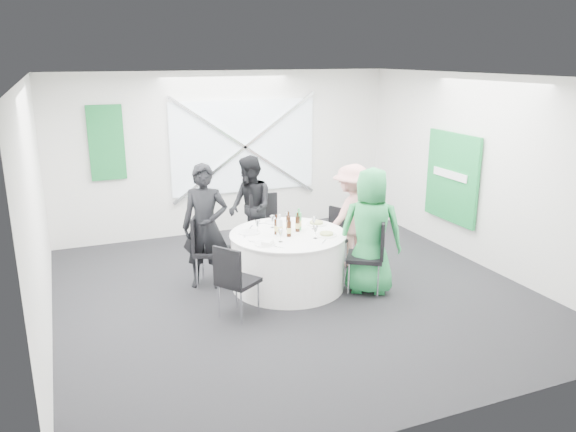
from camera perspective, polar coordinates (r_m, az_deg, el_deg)
name	(u,v)px	position (r m, az deg, el deg)	size (l,w,h in m)	color
floor	(294,292)	(7.58, 0.58, -7.68)	(6.00, 6.00, 0.00)	black
ceiling	(294,76)	(6.94, 0.65, 14.00)	(6.00, 6.00, 0.00)	white
wall_back	(227,153)	(9.91, -6.20, 6.38)	(6.00, 6.00, 0.00)	silver
wall_front	(441,271)	(4.64, 15.26, -5.38)	(6.00, 6.00, 0.00)	silver
wall_left	(37,214)	(6.60, -24.13, 0.16)	(6.00, 6.00, 0.00)	silver
wall_right	(482,172)	(8.72, 19.14, 4.26)	(6.00, 6.00, 0.00)	silver
window_panel	(244,147)	(9.94, -4.48, 7.04)	(2.60, 0.03, 1.60)	silver
window_brace_a	(245,147)	(9.90, -4.41, 7.01)	(0.05, 0.05, 3.16)	silver
window_brace_b	(245,147)	(9.90, -4.41, 7.01)	(0.05, 0.05, 3.16)	silver
green_banner	(106,143)	(9.46, -17.96, 7.08)	(0.55, 0.04, 1.20)	#156C31
green_sign	(452,178)	(9.17, 16.30, 3.77)	(0.05, 1.20, 1.40)	#18863B
banquet_table	(288,260)	(7.60, 0.00, -4.49)	(1.56, 1.56, 0.76)	white
chair_back	(266,222)	(8.55, -2.30, -0.60)	(0.50, 0.51, 1.02)	black
chair_back_left	(205,245)	(7.69, -8.40, -2.89)	(0.60, 0.59, 0.98)	black
chair_back_right	(335,233)	(8.30, 4.76, -1.77)	(0.54, 0.53, 0.88)	black
chair_front_right	(373,250)	(7.41, 8.59, -3.45)	(0.64, 0.64, 1.02)	black
chair_front_left	(234,277)	(6.67, -5.54, -6.14)	(0.58, 0.58, 0.92)	black
person_man_back_left	(205,226)	(7.56, -8.40, -1.06)	(0.62, 0.41, 1.69)	black
person_man_back	(250,208)	(8.60, -3.85, 0.84)	(0.77, 0.42, 1.59)	black
person_woman_pink	(352,216)	(8.30, 6.47, 0.01)	(0.99, 0.46, 1.54)	#D5908A
person_woman_green	(371,231)	(7.37, 8.39, -1.56)	(0.82, 0.53, 1.68)	#27924A
plate_back	(273,222)	(7.95, -1.49, -0.63)	(0.25, 0.25, 0.01)	white
plate_back_left	(249,232)	(7.51, -3.96, -1.66)	(0.29, 0.29, 0.01)	white
plate_back_right	(316,223)	(7.88, 2.91, -0.74)	(0.29, 0.29, 0.04)	white
plate_front_right	(326,234)	(7.40, 3.93, -1.87)	(0.27, 0.27, 0.04)	white
plate_front_left	(265,244)	(7.05, -2.37, -2.83)	(0.26, 0.26, 0.01)	white
napkin	(268,242)	(7.01, -2.09, -2.70)	(0.16, 0.11, 0.04)	white
beer_bottle_a	(276,227)	(7.41, -1.18, -1.09)	(0.06, 0.06, 0.27)	#331709
beer_bottle_b	(288,223)	(7.62, 0.03, -0.67)	(0.06, 0.06, 0.26)	#331709
beer_bottle_c	(298,224)	(7.53, 0.98, -0.84)	(0.06, 0.06, 0.27)	#331709
beer_bottle_d	(289,229)	(7.32, 0.10, -1.32)	(0.06, 0.06, 0.27)	#331709
green_water_bottle	(299,222)	(7.59, 1.09, -0.57)	(0.08, 0.08, 0.30)	#3FA558
clear_water_bottle	(280,227)	(7.35, -0.86, -1.18)	(0.08, 0.08, 0.29)	white
wine_glass_a	(258,224)	(7.48, -3.12, -0.80)	(0.07, 0.07, 0.17)	white
wine_glass_b	(288,216)	(7.83, -0.04, 0.01)	(0.07, 0.07, 0.17)	white
wine_glass_c	(272,219)	(7.70, -1.60, -0.28)	(0.07, 0.07, 0.17)	white
wine_glass_d	(314,220)	(7.64, 2.64, -0.41)	(0.07, 0.07, 0.17)	white
wine_glass_e	(280,232)	(7.10, -0.77, -1.68)	(0.07, 0.07, 0.17)	white
wine_glass_f	(315,229)	(7.24, 2.80, -1.35)	(0.07, 0.07, 0.17)	white
fork_a	(253,242)	(7.14, -3.57, -2.64)	(0.01, 0.15, 0.01)	silver
knife_a	(278,247)	(6.95, -1.04, -3.16)	(0.01, 0.15, 0.01)	silver
fork_b	(288,221)	(8.03, 0.02, -0.49)	(0.01, 0.15, 0.01)	silver
knife_b	(262,223)	(7.91, -2.63, -0.75)	(0.01, 0.15, 0.01)	silver
fork_c	(251,227)	(7.75, -3.77, -1.14)	(0.01, 0.15, 0.01)	silver
knife_c	(245,236)	(7.39, -4.38, -2.02)	(0.01, 0.15, 0.01)	silver
fork_d	(324,241)	(7.16, 3.68, -2.59)	(0.01, 0.15, 0.01)	silver
knife_d	(331,234)	(7.46, 4.42, -1.85)	(0.01, 0.15, 0.01)	silver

